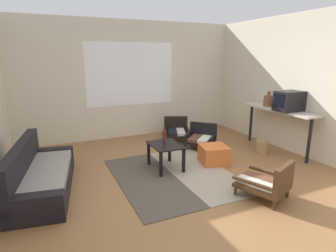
% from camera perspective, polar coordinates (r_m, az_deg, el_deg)
% --- Properties ---
extents(ground_plane, '(7.80, 7.80, 0.00)m').
position_cam_1_polar(ground_plane, '(4.26, 5.10, -12.23)').
color(ground_plane, olive).
extents(far_wall_with_window, '(5.60, 0.13, 2.70)m').
position_cam_1_polar(far_wall_with_window, '(6.67, -7.80, 9.40)').
color(far_wall_with_window, beige).
rests_on(far_wall_with_window, ground).
extents(side_wall_right, '(0.12, 6.60, 2.70)m').
position_cam_1_polar(side_wall_right, '(5.85, 27.39, 7.29)').
color(side_wall_right, beige).
rests_on(side_wall_right, ground).
extents(area_rug, '(1.81, 2.22, 0.01)m').
position_cam_1_polar(area_rug, '(4.59, 1.15, -10.10)').
color(area_rug, '#4C4238').
rests_on(area_rug, ground).
extents(couch, '(0.98, 1.97, 0.71)m').
position_cam_1_polar(couch, '(4.42, -24.91, -9.39)').
color(couch, black).
rests_on(couch, ground).
extents(coffee_table, '(0.49, 0.64, 0.44)m').
position_cam_1_polar(coffee_table, '(4.72, -0.51, -4.85)').
color(coffee_table, black).
rests_on(coffee_table, ground).
extents(armchair_by_window, '(0.73, 0.76, 0.52)m').
position_cam_1_polar(armchair_by_window, '(6.40, 1.71, -0.83)').
color(armchair_by_window, black).
rests_on(armchair_by_window, ground).
extents(armchair_striped_foreground, '(0.73, 0.79, 0.54)m').
position_cam_1_polar(armchair_striped_foreground, '(4.05, 19.90, -10.87)').
color(armchair_striped_foreground, '#472D19').
rests_on(armchair_striped_foreground, ground).
extents(armchair_corner, '(0.81, 0.81, 0.50)m').
position_cam_1_polar(armchair_corner, '(5.92, 6.83, -2.23)').
color(armchair_corner, black).
rests_on(armchair_corner, ground).
extents(ottoman_orange, '(0.56, 0.56, 0.33)m').
position_cam_1_polar(ottoman_orange, '(5.10, 9.42, -5.83)').
color(ottoman_orange, '#D1662D').
rests_on(ottoman_orange, ground).
extents(console_shelf, '(0.37, 1.66, 0.88)m').
position_cam_1_polar(console_shelf, '(5.97, 21.79, 2.35)').
color(console_shelf, beige).
rests_on(console_shelf, ground).
extents(crt_television, '(0.52, 0.36, 0.38)m').
position_cam_1_polar(crt_television, '(5.76, 23.75, 4.74)').
color(crt_television, black).
rests_on(crt_television, console_shelf).
extents(clay_vase, '(0.19, 0.19, 0.31)m').
position_cam_1_polar(clay_vase, '(6.14, 20.00, 4.94)').
color(clay_vase, brown).
rests_on(clay_vase, console_shelf).
extents(glass_bottle, '(0.06, 0.06, 0.26)m').
position_cam_1_polar(glass_bottle, '(4.78, -0.82, -2.13)').
color(glass_bottle, '#5B2319').
rests_on(glass_bottle, coffee_table).
extents(wicker_basket, '(0.26, 0.26, 0.25)m').
position_cam_1_polar(wicker_basket, '(5.89, 18.81, -4.06)').
color(wicker_basket, '#9E7A4C').
rests_on(wicker_basket, ground).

